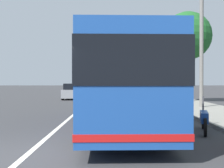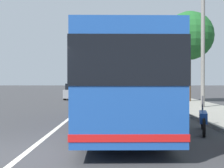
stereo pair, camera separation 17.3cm
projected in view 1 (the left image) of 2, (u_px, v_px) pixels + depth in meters
ground_plane at (26, 156)px, 6.28m from camera, size 220.00×220.00×0.00m
sidewalk_curb at (204, 109)px, 16.27m from camera, size 110.00×3.60×0.14m
lane_divider_line at (79, 110)px, 16.28m from camera, size 110.00×0.16×0.01m
coach_bus at (120, 80)px, 10.64m from camera, size 10.48×2.83×3.15m
motorcycle_angled at (204, 119)px, 9.18m from camera, size 1.99×0.65×1.25m
car_side_street at (113, 87)px, 45.85m from camera, size 4.41×2.02×1.55m
car_oncoming at (73, 92)px, 26.38m from camera, size 4.03×1.96×1.56m
car_far_distant at (78, 89)px, 39.01m from camera, size 3.94×1.85×1.42m
roadside_tree_mid_block at (187, 36)px, 21.96m from camera, size 4.01×4.01×7.56m
roadside_tree_far_block at (159, 65)px, 35.22m from camera, size 2.71×2.71×5.42m
utility_pole at (201, 49)px, 16.84m from camera, size 0.25×0.25×7.74m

